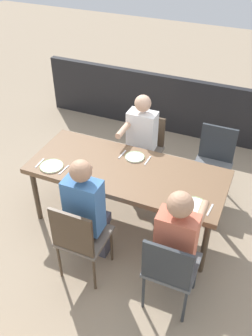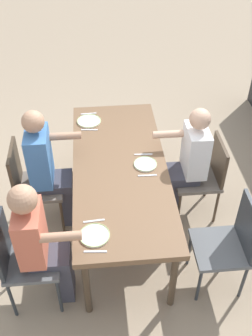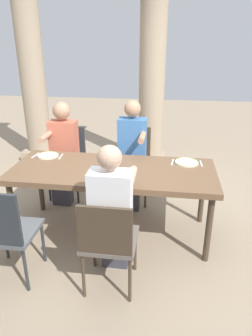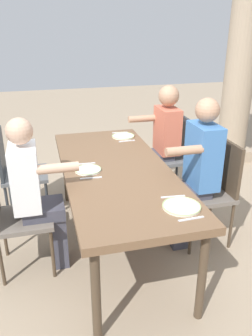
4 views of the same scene
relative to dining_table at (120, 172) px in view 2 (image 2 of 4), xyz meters
name	(u,v)px [view 2 (image 2 of 4)]	position (x,y,z in m)	size (l,w,h in m)	color
ground_plane	(121,222)	(0.00, 0.00, -0.69)	(16.00, 16.00, 0.00)	gray
dining_table	(120,172)	(0.00, 0.00, 0.00)	(2.08, 0.86, 0.76)	brown
chair_west_north	(22,256)	(-0.76, 0.85, -0.16)	(0.44, 0.44, 0.91)	#5B5E61
chair_west_south	(231,242)	(-0.76, -0.85, -0.17)	(0.44, 0.44, 0.92)	#5B5E61
chair_mid_north	(31,182)	(0.11, 0.85, -0.15)	(0.44, 0.44, 0.94)	#6A6158
chair_mid_south	(204,173)	(0.11, -0.85, -0.19)	(0.44, 0.44, 0.87)	#6A6158
diner_woman_green	(48,167)	(0.12, 0.66, 0.01)	(0.35, 0.49, 1.32)	#3F3F4C
diner_man_white	(187,162)	(0.12, -0.66, -0.02)	(0.35, 0.49, 1.26)	#3F3F4C
diner_guest_third	(41,243)	(-0.76, 0.67, 0.00)	(0.35, 0.50, 1.28)	#3F3F4C
plate_0	(95,235)	(-0.79, 0.26, 0.07)	(0.24, 0.24, 0.02)	silver
fork_0	(95,252)	(-0.94, 0.26, 0.07)	(0.02, 0.17, 0.01)	silver
spoon_0	(94,221)	(-0.64, 0.26, 0.07)	(0.02, 0.17, 0.01)	silver
plate_1	(145,164)	(0.01, -0.23, 0.07)	(0.22, 0.22, 0.02)	white
fork_1	(147,175)	(-0.14, -0.23, 0.07)	(0.02, 0.17, 0.01)	silver
spoon_1	(143,154)	(0.16, -0.23, 0.07)	(0.02, 0.17, 0.01)	silver
plate_2	(89,121)	(0.75, 0.27, 0.07)	(0.25, 0.25, 0.02)	silver
fork_2	(89,130)	(0.60, 0.27, 0.07)	(0.02, 0.17, 0.01)	silver
spoon_2	(89,114)	(0.90, 0.27, 0.07)	(0.02, 0.17, 0.01)	silver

